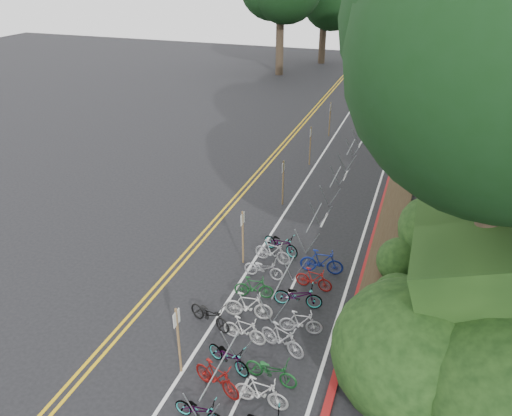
# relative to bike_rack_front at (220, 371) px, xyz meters

# --- Properties ---
(ground) EXTENTS (120.00, 120.00, 0.00)m
(ground) POSITION_rel_bike_rack_front_xyz_m (-2.50, 1.97, -0.83)
(ground) COLOR black
(ground) RESTS_ON ground
(road_markings) EXTENTS (7.47, 80.00, 0.01)m
(road_markings) POSITION_rel_bike_rack_front_xyz_m (-1.87, 12.06, -0.83)
(road_markings) COLOR gold
(road_markings) RESTS_ON ground
(red_curb) EXTENTS (0.25, 28.00, 0.10)m
(red_curb) POSITION_rel_bike_rack_front_xyz_m (3.20, 13.97, -0.78)
(red_curb) COLOR maroon
(red_curb) RESTS_ON ground
(bike_rack_front) EXTENTS (1.13, 2.90, 1.14)m
(bike_rack_front) POSITION_rel_bike_rack_front_xyz_m (0.00, 0.00, 0.00)
(bike_rack_front) COLOR gray
(bike_rack_front) RESTS_ON ground
(bike_racks_rest) EXTENTS (1.14, 23.00, 1.17)m
(bike_racks_rest) POSITION_rel_bike_rack_front_xyz_m (0.50, 14.97, 0.02)
(bike_racks_rest) COLOR gray
(bike_racks_rest) RESTS_ON ground
(signpost_near) EXTENTS (0.08, 0.40, 2.50)m
(signpost_near) POSITION_rel_bike_rack_front_xyz_m (-1.55, 0.37, 0.60)
(signpost_near) COLOR brown
(signpost_near) RESTS_ON ground
(signposts_rest) EXTENTS (0.08, 18.40, 2.50)m
(signposts_rest) POSITION_rel_bike_rack_front_xyz_m (-1.90, 15.97, 0.60)
(signposts_rest) COLOR brown
(signposts_rest) RESTS_ON ground
(bike_front) EXTENTS (1.25, 1.98, 0.98)m
(bike_front) POSITION_rel_bike_rack_front_xyz_m (-1.58, 2.73, -0.34)
(bike_front) COLOR black
(bike_front) RESTS_ON ground
(bike_valet) EXTENTS (3.35, 11.26, 1.10)m
(bike_valet) POSITION_rel_bike_rack_front_xyz_m (0.44, 3.35, -0.34)
(bike_valet) COLOR slate
(bike_valet) RESTS_ON ground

